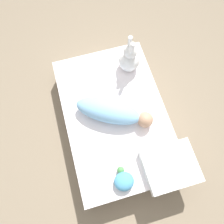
# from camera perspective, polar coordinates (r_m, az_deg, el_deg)

# --- Properties ---
(ground_plane) EXTENTS (12.00, 12.00, 0.00)m
(ground_plane) POSITION_cam_1_polar(r_m,az_deg,el_deg) (1.94, 0.83, -2.98)
(ground_plane) COLOR #7A6B56
(bed_mattress) EXTENTS (1.21, 0.79, 0.24)m
(bed_mattress) POSITION_cam_1_polar(r_m,az_deg,el_deg) (1.83, 0.88, -1.86)
(bed_mattress) COLOR white
(bed_mattress) RESTS_ON ground_plane
(swaddled_baby) EXTENTS (0.41, 0.57, 0.15)m
(swaddled_baby) POSITION_cam_1_polar(r_m,az_deg,el_deg) (1.65, 0.09, 0.05)
(swaddled_baby) COLOR #7FB7E5
(swaddled_baby) RESTS_ON bed_mattress
(pillow) EXTENTS (0.31, 0.37, 0.08)m
(pillow) POSITION_cam_1_polar(r_m,az_deg,el_deg) (1.64, 14.97, -13.56)
(pillow) COLOR white
(pillow) RESTS_ON bed_mattress
(bunny_plush) EXTENTS (0.18, 0.18, 0.34)m
(bunny_plush) POSITION_cam_1_polar(r_m,az_deg,el_deg) (1.82, 4.57, 13.68)
(bunny_plush) COLOR white
(bunny_plush) RESTS_ON bed_mattress
(turtle_plush) EXTENTS (0.17, 0.14, 0.08)m
(turtle_plush) POSITION_cam_1_polar(r_m,az_deg,el_deg) (1.58, 3.09, -17.44)
(turtle_plush) COLOR #4C99C6
(turtle_plush) RESTS_ON bed_mattress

